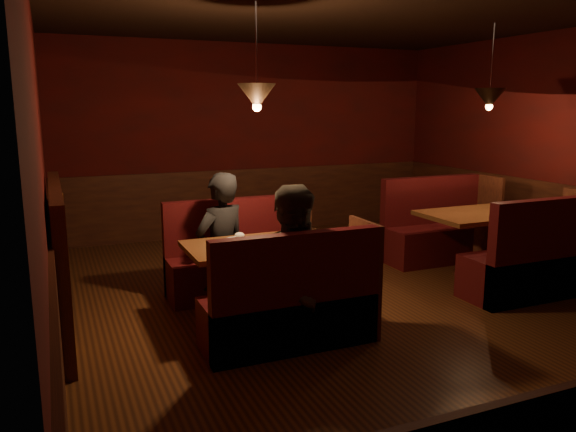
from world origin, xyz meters
name	(u,v)px	position (x,y,z in m)	size (l,w,h in m)	color
room	(345,200)	(-0.28, 0.04, 1.05)	(6.02, 7.02, 2.92)	#381F12
main_table	(260,260)	(-1.20, -0.01, 0.55)	(1.33, 0.81, 0.93)	#50311B
main_bench_far	(237,263)	(-1.19, 0.75, 0.32)	(1.47, 0.52, 1.00)	#360D12
main_bench_near	(294,310)	(-1.19, -0.77, 0.32)	(1.47, 0.52, 1.00)	#360D12
second_table	(481,229)	(1.60, 0.19, 0.57)	(1.35, 0.86, 0.76)	#50311B
second_bench_far	(438,233)	(1.63, 1.00, 0.34)	(1.50, 0.56, 1.07)	#360D12
second_bench_near	(536,265)	(1.63, -0.62, 0.34)	(1.50, 0.56, 1.07)	#360D12
diner_a	(221,221)	(-1.41, 0.55, 0.84)	(0.61, 0.40, 1.68)	black
diner_b	(299,244)	(-1.10, -0.68, 0.85)	(0.82, 0.64, 1.69)	#35322B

